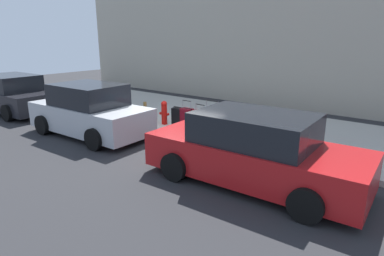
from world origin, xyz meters
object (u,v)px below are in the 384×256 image
object	(u,v)px
suitcase_silver_3	(250,133)
bollard_post	(145,112)
suitcase_navy_5	(224,125)
parked_car_silver_1	(90,112)
suitcase_maroon_8	(187,119)
parked_car_red_0	(254,151)
parked_car_charcoal_2	(12,95)
suitcase_olive_4	(236,130)
suitcase_red_7	(200,121)
suitcase_teal_6	(212,123)
fire_hydrant	(164,112)
suitcase_red_0	(298,139)
suitcase_black_9	(178,118)
suitcase_maroon_1	(282,139)
suitcase_black_2	(264,132)

from	to	relation	value
suitcase_silver_3	bollard_post	size ratio (longest dim) A/B	0.83
suitcase_navy_5	parked_car_silver_1	bearing A→B (deg)	28.62
suitcase_maroon_8	parked_car_red_0	bearing A→B (deg)	149.65
parked_car_charcoal_2	parked_car_red_0	bearing A→B (deg)	180.00
suitcase_olive_4	parked_car_silver_1	distance (m)	4.68
suitcase_red_7	parked_car_red_0	bearing A→B (deg)	144.62
suitcase_teal_6	parked_car_red_0	distance (m)	3.27
suitcase_red_7	suitcase_maroon_8	xyz separation A→B (m)	(0.46, 0.11, 0.01)
suitcase_maroon_8	fire_hydrant	bearing A→B (deg)	-2.71
fire_hydrant	parked_car_silver_1	world-z (taller)	parked_car_silver_1
suitcase_silver_3	suitcase_teal_6	xyz separation A→B (m)	(1.31, 0.05, 0.11)
fire_hydrant	parked_car_charcoal_2	size ratio (longest dim) A/B	0.18
suitcase_red_0	suitcase_teal_6	world-z (taller)	suitcase_teal_6
suitcase_silver_3	suitcase_red_0	bearing A→B (deg)	175.98
suitcase_teal_6	parked_car_charcoal_2	distance (m)	8.95
suitcase_silver_3	parked_car_charcoal_2	bearing A→B (deg)	11.98
suitcase_black_9	suitcase_navy_5	bearing A→B (deg)	179.29
suitcase_red_0	suitcase_teal_6	size ratio (longest dim) A/B	0.94
suitcase_maroon_1	suitcase_navy_5	size ratio (longest dim) A/B	0.83
suitcase_maroon_1	suitcase_teal_6	bearing A→B (deg)	1.74
suitcase_teal_6	parked_car_silver_1	distance (m)	3.93
suitcase_red_0	suitcase_maroon_1	bearing A→B (deg)	-13.80
suitcase_red_7	suitcase_silver_3	bearing A→B (deg)	179.11
parked_car_charcoal_2	suitcase_black_2	bearing A→B (deg)	-168.61
suitcase_black_2	fire_hydrant	xyz separation A→B (m)	(3.78, 0.01, 0.05)
suitcase_red_0	bollard_post	xyz separation A→B (m)	(5.57, 0.08, -0.03)
suitcase_black_2	suitcase_black_9	size ratio (longest dim) A/B	1.37
suitcase_black_9	fire_hydrant	bearing A→B (deg)	-0.23
suitcase_olive_4	suitcase_teal_6	size ratio (longest dim) A/B	0.62
parked_car_red_0	parked_car_silver_1	distance (m)	5.85
suitcase_maroon_1	suitcase_silver_3	distance (m)	0.96
suitcase_black_2	suitcase_teal_6	size ratio (longest dim) A/B	0.89
suitcase_black_9	bollard_post	distance (m)	1.41
suitcase_olive_4	suitcase_maroon_8	xyz separation A→B (m)	(1.86, -0.02, 0.04)
suitcase_olive_4	bollard_post	bearing A→B (deg)	1.18
suitcase_maroon_1	bollard_post	size ratio (longest dim) A/B	1.24
parked_car_red_0	suitcase_navy_5	bearing A→B (deg)	-45.19
parked_car_charcoal_2	suitcase_red_0	bearing A→B (deg)	-170.01
suitcase_maroon_8	fire_hydrant	world-z (taller)	suitcase_maroon_8
suitcase_navy_5	parked_car_red_0	xyz separation A→B (m)	(-2.06, 2.07, 0.22)
suitcase_red_0	suitcase_black_2	xyz separation A→B (m)	(1.00, -0.09, -0.01)
suitcase_teal_6	parked_car_charcoal_2	bearing A→B (deg)	13.42
parked_car_red_0	parked_car_silver_1	size ratio (longest dim) A/B	1.11
suitcase_navy_5	suitcase_black_9	distance (m)	1.87
suitcase_red_0	bollard_post	size ratio (longest dim) A/B	1.44
suitcase_silver_3	suitcase_maroon_8	size ratio (longest dim) A/B	0.60
fire_hydrant	parked_car_red_0	world-z (taller)	parked_car_red_0
suitcase_black_2	parked_car_red_0	world-z (taller)	parked_car_red_0
suitcase_olive_4	parked_car_red_0	xyz separation A→B (m)	(-1.63, 2.02, 0.28)
suitcase_black_2	suitcase_maroon_8	xyz separation A→B (m)	(2.73, 0.06, -0.03)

